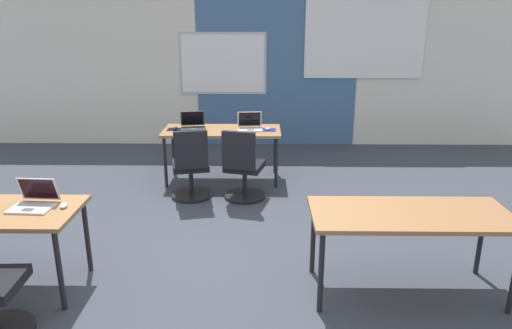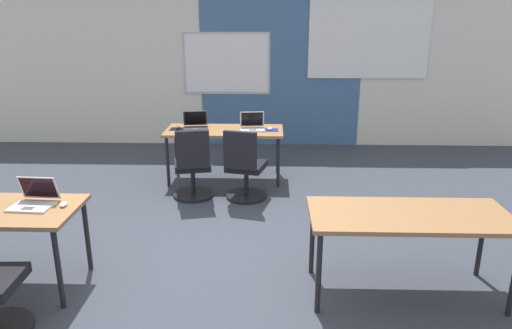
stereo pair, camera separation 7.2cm
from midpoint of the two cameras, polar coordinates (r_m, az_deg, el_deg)
The scene contains 14 objects.
ground_plane at distance 4.73m, azimuth -5.74°, elevation -10.67°, with size 24.00×24.00×0.00m.
back_wall_assembly at distance 8.38m, azimuth -2.06°, elevation 12.01°, with size 10.00×0.27×2.80m.
desk_near_right at distance 4.04m, azimuth 18.39°, elevation -6.37°, with size 1.60×0.70×0.72m.
desk_far_center at distance 6.55m, azimuth -3.49°, elevation 3.70°, with size 1.60×0.70×0.72m.
laptop_far_right at distance 6.52m, azimuth -0.12°, elevation 4.66°, with size 0.35×0.31×0.23m.
mousepad_far_right at distance 6.49m, azimuth 2.01°, elevation 4.16°, with size 0.22×0.19×0.00m.
mouse_far_right at distance 6.49m, azimuth 2.01°, elevation 4.32°, with size 0.07×0.11×0.03m.
chair_far_right at distance 5.88m, azimuth -1.01°, elevation -0.78°, with size 0.53×0.59×0.92m.
laptop_far_left at distance 6.63m, azimuth -6.95°, elevation 4.75°, with size 0.37×0.35×0.23m.
mousepad_far_left at distance 6.62m, azimuth -9.01°, elevation 4.22°, with size 0.22×0.19×0.00m.
mouse_far_left at distance 6.62m, azimuth -9.01°, elevation 4.38°, with size 0.06×0.10×0.03m.
chair_far_left at distance 5.97m, azimuth -7.24°, elevation -0.64°, with size 0.52×0.58×0.92m.
laptop_near_left_inner at distance 4.33m, azimuth -24.64°, elevation -3.89°, with size 0.35×0.32×0.23m.
mouse_near_left_inner at distance 4.23m, azimuth -21.63°, elevation -4.46°, with size 0.07×0.11×0.03m.
Camera 2 is at (0.63, -4.12, 2.25)m, focal length 33.37 mm.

